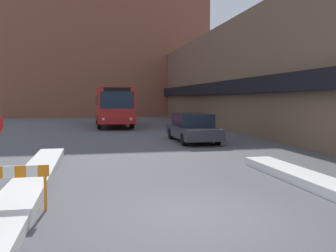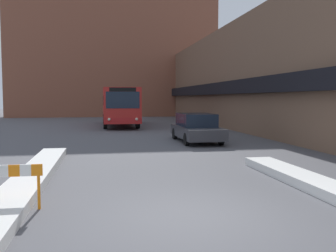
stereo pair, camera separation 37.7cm
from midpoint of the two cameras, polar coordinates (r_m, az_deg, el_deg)
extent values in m
plane|color=#515156|center=(7.39, 5.36, -13.78)|extent=(160.00, 160.00, 0.00)
cube|color=brown|center=(33.02, 11.10, 6.92)|extent=(5.00, 60.00, 7.76)
cube|color=black|center=(32.10, 6.48, 5.57)|extent=(0.50, 60.00, 0.90)
cube|color=brown|center=(50.83, -8.05, 12.62)|extent=(26.00, 8.00, 19.48)
cube|color=silver|center=(9.76, -20.19, -8.82)|extent=(0.90, 12.76, 0.25)
cube|color=red|center=(31.36, -7.07, 3.28)|extent=(2.66, 10.04, 2.61)
cube|color=red|center=(31.40, -7.05, 1.32)|extent=(2.68, 10.06, 0.46)
cube|color=#192333|center=(31.36, -7.07, 3.95)|extent=(2.69, 9.24, 0.72)
cube|color=#192333|center=(26.34, -6.49, 3.96)|extent=(2.34, 0.03, 1.17)
cube|color=black|center=(26.35, -6.51, 5.55)|extent=(1.86, 0.03, 0.28)
sphere|color=#F2EAC6|center=(26.33, -8.55, 1.02)|extent=(0.20, 0.20, 0.20)
sphere|color=#F2EAC6|center=(26.45, -4.40, 1.06)|extent=(0.20, 0.20, 0.20)
cylinder|color=black|center=(28.26, -9.16, 0.69)|extent=(0.28, 1.12, 1.12)
cylinder|color=black|center=(28.40, -4.27, 0.75)|extent=(0.28, 1.12, 1.12)
cylinder|color=black|center=(34.47, -9.33, 1.31)|extent=(0.28, 1.12, 1.12)
cylinder|color=black|center=(34.59, -5.32, 1.36)|extent=(0.28, 1.12, 1.12)
cube|color=#38383D|center=(19.71, 4.91, -0.88)|extent=(1.90, 4.74, 0.57)
cube|color=#192333|center=(19.78, 4.83, 0.94)|extent=(1.67, 2.61, 0.67)
cylinder|color=black|center=(18.58, 8.66, -1.91)|extent=(0.20, 0.62, 0.62)
cylinder|color=black|center=(18.10, 3.45, -2.03)|extent=(0.20, 0.62, 0.62)
cylinder|color=black|center=(21.37, 6.13, -1.09)|extent=(0.20, 0.62, 0.62)
cylinder|color=black|center=(20.95, 1.57, -1.17)|extent=(0.20, 0.62, 0.62)
cylinder|color=orange|center=(8.19, -17.82, -9.62)|extent=(0.06, 0.06, 0.70)
cube|color=white|center=(8.21, -22.68, -6.35)|extent=(0.22, 0.04, 0.24)
cube|color=orange|center=(8.17, -21.17, -6.37)|extent=(0.22, 0.04, 0.24)
cube|color=white|center=(8.13, -19.63, -6.38)|extent=(0.22, 0.04, 0.24)
cube|color=orange|center=(8.09, -18.09, -6.39)|extent=(0.22, 0.04, 0.24)
camera|label=1|loc=(0.19, -89.17, 0.06)|focal=40.00mm
camera|label=2|loc=(0.19, 90.83, -0.06)|focal=40.00mm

